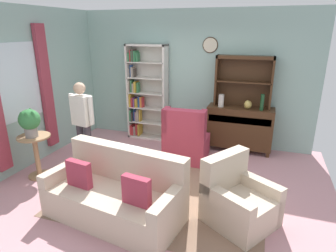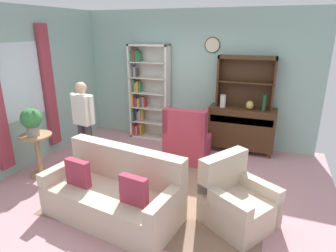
# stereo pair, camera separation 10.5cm
# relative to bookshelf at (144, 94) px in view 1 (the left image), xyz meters

# --- Properties ---
(ground_plane) EXTENTS (5.40, 4.60, 0.02)m
(ground_plane) POSITION_rel_bookshelf_xyz_m (1.07, -1.94, -1.02)
(ground_plane) COLOR #C68C93
(wall_back) EXTENTS (5.00, 0.09, 2.80)m
(wall_back) POSITION_rel_bookshelf_xyz_m (1.08, 0.19, 0.39)
(wall_back) COLOR #93B7AD
(wall_back) RESTS_ON ground_plane
(wall_left) EXTENTS (0.16, 4.20, 2.80)m
(wall_left) POSITION_rel_bookshelf_xyz_m (-1.44, -1.96, 0.39)
(wall_left) COLOR #93B7AD
(wall_left) RESTS_ON ground_plane
(area_rug) EXTENTS (2.97, 2.10, 0.01)m
(area_rug) POSITION_rel_bookshelf_xyz_m (1.27, -2.24, -1.01)
(area_rug) COLOR #846651
(area_rug) RESTS_ON ground_plane
(bookshelf) EXTENTS (0.90, 0.30, 2.10)m
(bookshelf) POSITION_rel_bookshelf_xyz_m (0.00, 0.00, 0.00)
(bookshelf) COLOR silver
(bookshelf) RESTS_ON ground_plane
(sideboard) EXTENTS (1.30, 0.45, 0.92)m
(sideboard) POSITION_rel_bookshelf_xyz_m (2.14, -0.08, -0.50)
(sideboard) COLOR #422816
(sideboard) RESTS_ON ground_plane
(sideboard_hutch) EXTENTS (1.10, 0.26, 1.00)m
(sideboard_hutch) POSITION_rel_bookshelf_xyz_m (2.14, 0.02, 0.55)
(sideboard_hutch) COLOR #422816
(sideboard_hutch) RESTS_ON sideboard
(vase_tall) EXTENTS (0.11, 0.11, 0.25)m
(vase_tall) POSITION_rel_bookshelf_xyz_m (1.75, -0.16, 0.03)
(vase_tall) COLOR beige
(vase_tall) RESTS_ON sideboard
(vase_round) EXTENTS (0.15, 0.15, 0.17)m
(vase_round) POSITION_rel_bookshelf_xyz_m (2.27, -0.15, -0.01)
(vase_round) COLOR tan
(vase_round) RESTS_ON sideboard
(bottle_wine) EXTENTS (0.07, 0.07, 0.31)m
(bottle_wine) POSITION_rel_bookshelf_xyz_m (2.53, -0.17, 0.06)
(bottle_wine) COLOR #194223
(bottle_wine) RESTS_ON sideboard
(couch_floral) EXTENTS (1.90, 1.10, 0.90)m
(couch_floral) POSITION_rel_bookshelf_xyz_m (0.85, -2.90, -0.70)
(couch_floral) COLOR beige
(couch_floral) RESTS_ON ground_plane
(armchair_floral) EXTENTS (1.06, 1.05, 0.88)m
(armchair_floral) POSITION_rel_bookshelf_xyz_m (2.39, -2.49, -0.72)
(armchair_floral) COLOR beige
(armchair_floral) RESTS_ON ground_plane
(wingback_chair) EXTENTS (0.82, 0.84, 1.05)m
(wingback_chair) POSITION_rel_bookshelf_xyz_m (1.24, -0.89, -0.63)
(wingback_chair) COLOR #A33347
(wingback_chair) RESTS_ON ground_plane
(plant_stand) EXTENTS (0.52, 0.52, 0.74)m
(plant_stand) POSITION_rel_bookshelf_xyz_m (-0.95, -2.36, -0.56)
(plant_stand) COLOR #A87F56
(plant_stand) RESTS_ON ground_plane
(potted_plant_large) EXTENTS (0.33, 0.33, 0.46)m
(potted_plant_large) POSITION_rel_bookshelf_xyz_m (-0.94, -2.41, -0.00)
(potted_plant_large) COLOR gray
(potted_plant_large) RESTS_ON plant_stand
(person_reading) EXTENTS (0.53, 0.26, 1.56)m
(person_reading) POSITION_rel_bookshelf_xyz_m (-0.38, -1.79, -0.11)
(person_reading) COLOR #38333D
(person_reading) RESTS_ON ground_plane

